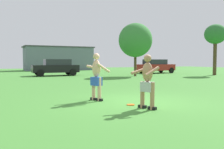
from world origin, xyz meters
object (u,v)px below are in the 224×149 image
Objects in this scene: player_in_blue at (96,75)px; tree_left_field at (135,40)px; tree_right_field at (215,35)px; player_near at (147,81)px; frisbee at (131,105)px; car_black_near_post at (56,67)px; car_red_mid_lot at (156,66)px.

player_in_blue is 0.35× the size of tree_left_field.
tree_left_field is 8.23m from tree_right_field.
player_near is at bearing -70.16° from player_in_blue.
player_near is 1.13m from frisbee.
player_near is 0.33× the size of tree_left_field.
tree_left_field is at bearing 164.58° from tree_right_field.
car_black_near_post is at bearing 85.42° from player_near.
tree_left_field is (8.67, 11.45, 2.43)m from player_in_blue.
frisbee is at bearing -146.36° from tree_right_field.
tree_right_field reaches higher than player_near.
tree_left_field is at bearing 52.87° from player_in_blue.
car_black_near_post is 15.98m from tree_right_field.
tree_left_field reaches higher than car_black_near_post.
tree_left_field is (6.51, -3.92, 2.51)m from car_black_near_post.
tree_left_field is at bearing 57.87° from frisbee.
player_in_blue is 0.39× the size of car_red_mid_lot.
car_red_mid_lot is 0.90× the size of tree_left_field.
frisbee is 20.95m from car_red_mid_lot.
frisbee is at bearing -128.51° from car_red_mid_lot.
frisbee is 16.81m from car_black_near_post.
player_in_blue reaches higher than car_red_mid_lot.
player_near is 19.73m from tree_right_field.
frisbee is (-0.13, 0.75, -0.84)m from player_near.
tree_right_field is at bearing -15.42° from tree_left_field.
player_in_blue is 14.56m from tree_left_field.
tree_right_field is at bearing 35.67° from player_near.
player_in_blue is 20.32m from car_red_mid_lot.
player_in_blue is 0.39× the size of car_black_near_post.
frisbee is at bearing 99.53° from player_near.
tree_right_field is (15.83, 11.36, 3.11)m from player_near.
car_red_mid_lot is 6.64m from tree_left_field.
car_black_near_post is 0.86× the size of tree_right_field.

